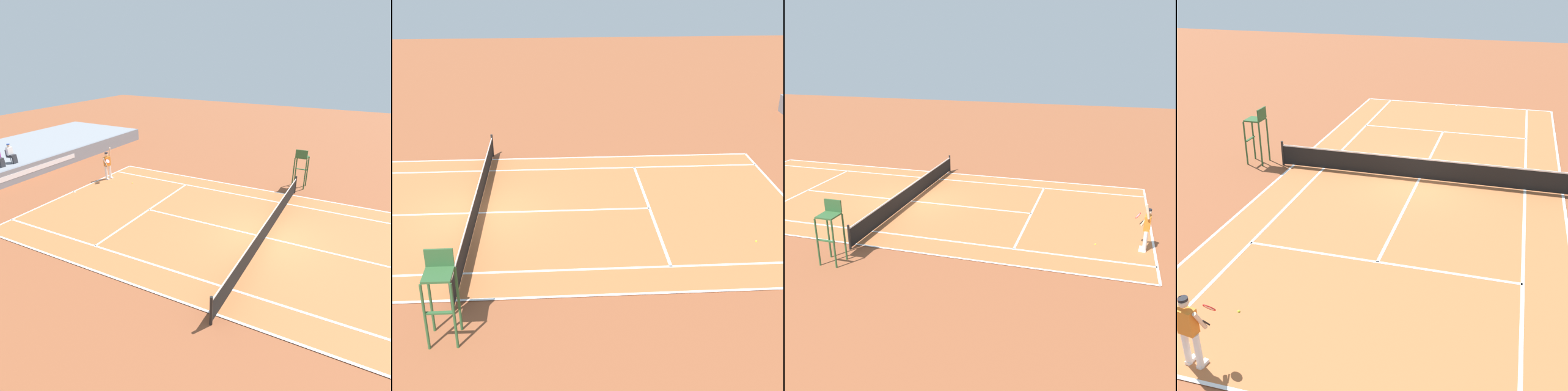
{
  "view_description": "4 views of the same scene",
  "coord_description": "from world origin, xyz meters",
  "views": [
    {
      "loc": [
        -13.37,
        -3.29,
        7.86
      ],
      "look_at": [
        0.82,
        4.02,
        1.0
      ],
      "focal_mm": 31.14,
      "sensor_mm": 36.0,
      "label": 1
    },
    {
      "loc": [
        18.61,
        2.89,
        9.28
      ],
      "look_at": [
        0.82,
        4.02,
        1.0
      ],
      "focal_mm": 51.03,
      "sensor_mm": 36.0,
      "label": 2
    },
    {
      "loc": [
        20.27,
        9.68,
        8.06
      ],
      "look_at": [
        0.82,
        4.02,
        1.0
      ],
      "focal_mm": 41.05,
      "sensor_mm": 36.0,
      "label": 3
    },
    {
      "loc": [
        -3.29,
        18.59,
        8.08
      ],
      "look_at": [
        0.82,
        4.02,
        1.0
      ],
      "focal_mm": 46.67,
      "sensor_mm": 36.0,
      "label": 4
    }
  ],
  "objects": [
    {
      "name": "net",
      "position": [
        0.0,
        0.0,
        0.52
      ],
      "size": [
        11.98,
        0.1,
        1.07
      ],
      "color": "black",
      "rests_on": "ground"
    },
    {
      "name": "court",
      "position": [
        0.0,
        0.0,
        0.01
      ],
      "size": [
        11.08,
        23.88,
        0.03
      ],
      "color": "#B76638",
      "rests_on": "ground"
    },
    {
      "name": "umpire_chair",
      "position": [
        7.05,
        0.0,
        1.56
      ],
      "size": [
        0.77,
        0.77,
        2.44
      ],
      "color": "#2D562D",
      "rests_on": "ground"
    },
    {
      "name": "tennis_player",
      "position": [
        2.74,
        11.47,
        0.99
      ],
      "size": [
        0.8,
        0.62,
        2.08
      ],
      "color": "white",
      "rests_on": "ground"
    },
    {
      "name": "tennis_ball",
      "position": [
        2.75,
        9.57,
        0.03
      ],
      "size": [
        0.07,
        0.07,
        0.07
      ],
      "primitive_type": "sphere",
      "color": "#D1E533",
      "rests_on": "ground"
    },
    {
      "name": "ground_plane",
      "position": [
        0.0,
        0.0,
        0.0
      ],
      "size": [
        80.0,
        80.0,
        0.0
      ],
      "primitive_type": "plane",
      "color": "brown"
    }
  ]
}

